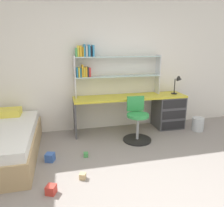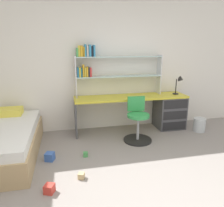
{
  "view_description": "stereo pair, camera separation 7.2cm",
  "coord_description": "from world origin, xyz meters",
  "views": [
    {
      "loc": [
        -0.95,
        -1.81,
        1.71
      ],
      "look_at": [
        -0.16,
        1.5,
        0.79
      ],
      "focal_mm": 34.7,
      "sensor_mm": 36.0,
      "label": 1
    },
    {
      "loc": [
        -0.88,
        -1.83,
        1.71
      ],
      "look_at": [
        -0.16,
        1.5,
        0.79
      ],
      "focal_mm": 34.7,
      "sensor_mm": 36.0,
      "label": 2
    }
  ],
  "objects": [
    {
      "name": "desk_lamp",
      "position": [
        1.42,
        2.17,
        0.98
      ],
      "size": [
        0.2,
        0.17,
        0.38
      ],
      "color": "black",
      "rests_on": "desk"
    },
    {
      "name": "bed_platform",
      "position": [
        -1.94,
        1.57,
        0.24
      ],
      "size": [
        1.11,
        1.84,
        0.61
      ],
      "color": "tan",
      "rests_on": "ground_plane"
    },
    {
      "name": "desk",
      "position": [
        1.01,
        2.21,
        0.41
      ],
      "size": [
        2.28,
        0.52,
        0.72
      ],
      "color": "gold",
      "rests_on": "ground_plane"
    },
    {
      "name": "swivel_chair",
      "position": [
        0.37,
        1.71,
        0.32
      ],
      "size": [
        0.52,
        0.52,
        0.8
      ],
      "color": "black",
      "rests_on": "ground_plane"
    },
    {
      "name": "room_shell",
      "position": [
        -1.27,
        1.27,
        1.38
      ],
      "size": [
        6.03,
        5.99,
        2.75
      ],
      "color": "white",
      "rests_on": "ground_plane"
    },
    {
      "name": "bookshelf_hutch",
      "position": [
        -0.09,
        2.36,
        1.33
      ],
      "size": [
        1.73,
        0.22,
        1.01
      ],
      "color": "silver",
      "rests_on": "desk"
    },
    {
      "name": "toy_block_green_3",
      "position": [
        -0.63,
        1.29,
        0.04
      ],
      "size": [
        0.08,
        0.08,
        0.07
      ],
      "primitive_type": "cube",
      "rotation": [
        0.0,
        0.0,
        3.04
      ],
      "color": "#479E51",
      "rests_on": "ground_plane"
    },
    {
      "name": "toy_block_red_0",
      "position": [
        -1.14,
        0.51,
        0.05
      ],
      "size": [
        0.14,
        0.14,
        0.11
      ],
      "primitive_type": "cube",
      "rotation": [
        0.0,
        0.0,
        1.16
      ],
      "color": "red",
      "rests_on": "ground_plane"
    },
    {
      "name": "waste_bin",
      "position": [
        1.75,
        1.85,
        0.14
      ],
      "size": [
        0.24,
        0.24,
        0.27
      ],
      "primitive_type": "cylinder",
      "color": "silver",
      "rests_on": "ground_plane"
    },
    {
      "name": "toy_block_natural_2",
      "position": [
        -0.74,
        0.71,
        0.04
      ],
      "size": [
        0.1,
        0.1,
        0.08
      ],
      "primitive_type": "cube",
      "rotation": [
        0.0,
        0.0,
        2.77
      ],
      "color": "tan",
      "rests_on": "ground_plane"
    },
    {
      "name": "toy_block_blue_4",
      "position": [
        -1.18,
        1.29,
        0.06
      ],
      "size": [
        0.16,
        0.16,
        0.13
      ],
      "primitive_type": "cube",
      "rotation": [
        0.0,
        0.0,
        1.23
      ],
      "color": "#3860B7",
      "rests_on": "ground_plane"
    }
  ]
}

